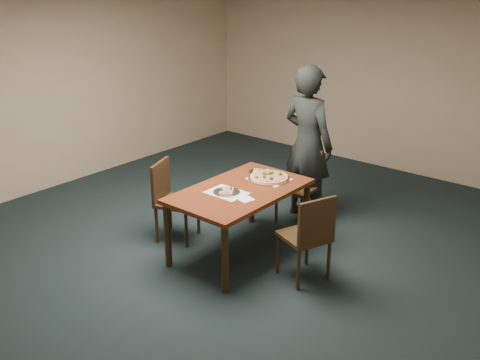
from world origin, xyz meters
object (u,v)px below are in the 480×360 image
Objects in this scene: chair_far at (301,181)px; slice_plate_far at (261,172)px; dining_table at (240,197)px; chair_right at (309,233)px; pizza_pan at (269,177)px; slice_plate_near at (226,192)px; chair_left at (170,196)px; diner at (308,144)px.

chair_far reaches higher than slice_plate_far.
chair_right is at bearing -0.65° from dining_table.
pizza_pan is 1.63× the size of slice_plate_near.
chair_left is 3.25× the size of slice_plate_far.
chair_left is (-0.84, -0.21, -0.14)m from dining_table.
dining_table is 1.65× the size of chair_right.
diner is at bearing 89.23° from dining_table.
pizza_pan reaches higher than slice_plate_near.
dining_table is 1.65× the size of chair_far.
chair_right is 0.48× the size of diner.
chair_left is at bearing -176.92° from slice_plate_near.
diner is at bearing 92.84° from pizza_pan.
chair_far is at bearing 74.24° from slice_plate_far.
slice_plate_far is at bearing 103.57° from dining_table.
slice_plate_near is at bearing 94.63° from diner.
diner is 0.85m from pizza_pan.
dining_table is 0.45m from pizza_pan.
diner is at bearing 78.76° from slice_plate_far.
dining_table is 5.36× the size of slice_plate_far.
chair_far is at bearing -55.35° from chair_left.
diner is (-0.86, 1.27, 0.43)m from chair_right.
chair_right is at bearing 10.00° from slice_plate_near.
chair_left reaches higher than dining_table.
dining_table is at bearing 76.81° from slice_plate_near.
chair_left is (-0.88, -1.33, 0.00)m from chair_far.
pizza_pan is at bearing -76.42° from chair_left.
diner reaches higher than chair_far.
chair_far is 1.40m from chair_right.
pizza_pan is at bearing 82.26° from dining_table.
diner is 0.76m from slice_plate_far.
chair_left is at bearing 66.65° from diner.
chair_right is 1.59m from diner.
chair_far is 2.00× the size of pizza_pan.
slice_plate_near is 0.71m from slice_plate_far.
chair_far is 1.32m from slice_plate_near.
slice_plate_near reaches higher than slice_plate_far.
dining_table is at bearing -97.74° from pizza_pan.
chair_left reaches higher than pizza_pan.
slice_plate_far reaches higher than dining_table.
dining_table is 1.29m from diner.
chair_far is 3.25× the size of slice_plate_far.
pizza_pan is (0.04, -0.83, -0.17)m from diner.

